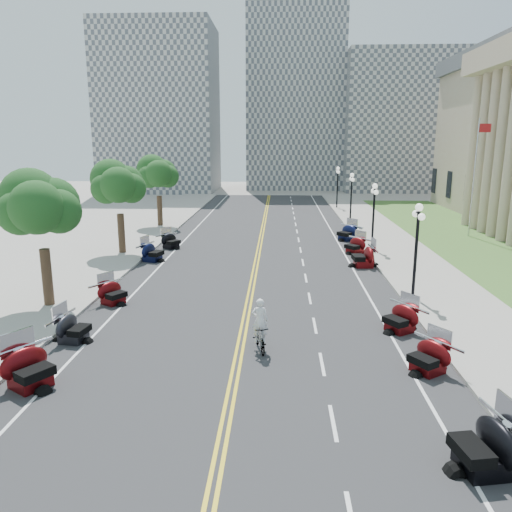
{
  "coord_description": "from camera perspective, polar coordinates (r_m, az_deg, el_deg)",
  "views": [
    {
      "loc": [
        1.52,
        -21.43,
        8.21
      ],
      "look_at": [
        0.28,
        5.24,
        2.0
      ],
      "focal_mm": 35.0,
      "sensor_mm": 36.0,
      "label": 1
    }
  ],
  "objects": [
    {
      "name": "edge_line_south",
      "position": [
        33.44,
        -11.13,
        -1.35
      ],
      "size": [
        0.12,
        90.0,
        0.0
      ],
      "primitive_type": "cube",
      "color": "white",
      "rests_on": "road"
    },
    {
      "name": "lane_dash_14",
      "position": [
        54.08,
        4.42,
        4.34
      ],
      "size": [
        0.12,
        2.0,
        0.0
      ],
      "primitive_type": "cube",
      "color": "white",
      "rests_on": "road"
    },
    {
      "name": "flagpole",
      "position": [
        46.56,
        23.63,
        8.06
      ],
      "size": [
        1.1,
        0.2,
        10.0
      ],
      "primitive_type": null,
      "color": "silver",
      "rests_on": "ground"
    },
    {
      "name": "centerline_yellow_b",
      "position": [
        32.51,
        0.11,
        -1.51
      ],
      "size": [
        0.12,
        90.0,
        0.0
      ],
      "primitive_type": "cube",
      "color": "yellow",
      "rests_on": "road"
    },
    {
      "name": "lane_dash_17",
      "position": [
        65.96,
        4.12,
        5.92
      ],
      "size": [
        0.12,
        2.0,
        0.0
      ],
      "primitive_type": "cube",
      "color": "white",
      "rests_on": "road"
    },
    {
      "name": "lane_dash_13",
      "position": [
        50.14,
        4.55,
        3.64
      ],
      "size": [
        0.12,
        2.0,
        0.0
      ],
      "primitive_type": "cube",
      "color": "white",
      "rests_on": "road"
    },
    {
      "name": "motorcycle_n_3",
      "position": [
        14.57,
        24.67,
        -18.9
      ],
      "size": [
        2.58,
        2.58,
        1.55
      ],
      "primitive_type": null,
      "rotation": [
        0.0,
        0.0,
        -1.39
      ],
      "color": "black",
      "rests_on": "road"
    },
    {
      "name": "lane_dash_16",
      "position": [
        62.0,
        4.21,
        5.46
      ],
      "size": [
        0.12,
        2.0,
        0.0
      ],
      "primitive_type": "cube",
      "color": "white",
      "rests_on": "road"
    },
    {
      "name": "road",
      "position": [
        32.52,
        -0.11,
        -1.52
      ],
      "size": [
        16.0,
        90.0,
        0.01
      ],
      "primitive_type": "cube",
      "color": "#333335",
      "rests_on": "ground"
    },
    {
      "name": "lane_dash_15",
      "position": [
        58.04,
        4.31,
        4.94
      ],
      "size": [
        0.12,
        2.0,
        0.0
      ],
      "primitive_type": "cube",
      "color": "white",
      "rests_on": "road"
    },
    {
      "name": "street_lamp_5",
      "position": [
        62.09,
        9.28,
        7.74
      ],
      "size": [
        0.5,
        1.2,
        4.9
      ],
      "primitive_type": null,
      "color": "black",
      "rests_on": "sidewalk_north"
    },
    {
      "name": "motorcycle_s_9",
      "position": [
        39.23,
        -9.69,
        1.79
      ],
      "size": [
        2.6,
        2.6,
        1.3
      ],
      "primitive_type": null,
      "rotation": [
        0.0,
        0.0,
        0.92
      ],
      "color": "black",
      "rests_on": "road"
    },
    {
      "name": "bicycle",
      "position": [
        20.12,
        0.44,
        -9.29
      ],
      "size": [
        0.92,
        1.9,
        1.1
      ],
      "primitive_type": "imported",
      "rotation": [
        0.0,
        0.0,
        0.23
      ],
      "color": "#A51414",
      "rests_on": "road"
    },
    {
      "name": "motorcycle_s_4",
      "position": [
        18.89,
        -24.51,
        -11.38
      ],
      "size": [
        3.02,
        3.02,
        1.53
      ],
      "primitive_type": null,
      "rotation": [
        0.0,
        0.0,
        0.99
      ],
      "color": "#590A0C",
      "rests_on": "road"
    },
    {
      "name": "lane_dash_7",
      "position": [
        26.77,
        6.15,
        -4.82
      ],
      "size": [
        0.12,
        2.0,
        0.0
      ],
      "primitive_type": "cube",
      "color": "white",
      "rests_on": "road"
    },
    {
      "name": "distant_block_c",
      "position": [
        88.87,
        16.51,
        14.38
      ],
      "size": [
        20.0,
        14.0,
        22.0
      ],
      "primitive_type": "cube",
      "color": "gray",
      "rests_on": "ground"
    },
    {
      "name": "motorcycle_n_9",
      "position": [
        37.65,
        11.25,
        1.29
      ],
      "size": [
        2.71,
        2.71,
        1.35
      ],
      "primitive_type": null,
      "rotation": [
        0.0,
        0.0,
        -0.9
      ],
      "color": "#590A0C",
      "rests_on": "road"
    },
    {
      "name": "lane_dash_11",
      "position": [
        42.27,
        4.89,
        1.86
      ],
      "size": [
        0.12,
        2.0,
        0.0
      ],
      "primitive_type": "cube",
      "color": "white",
      "rests_on": "road"
    },
    {
      "name": "ground",
      "position": [
        23.0,
        -1.32,
        -7.83
      ],
      "size": [
        160.0,
        160.0,
        0.0
      ],
      "primitive_type": "plane",
      "color": "gray"
    },
    {
      "name": "lane_dash_12",
      "position": [
        46.2,
        4.71,
        2.83
      ],
      "size": [
        0.12,
        2.0,
        0.0
      ],
      "primitive_type": "cube",
      "color": "white",
      "rests_on": "road"
    },
    {
      "name": "cyclist_rider",
      "position": [
        19.61,
        0.45,
        -5.34
      ],
      "size": [
        0.66,
        0.44,
        1.82
      ],
      "primitive_type": "imported",
      "rotation": [
        0.0,
        0.0,
        3.14
      ],
      "color": "white",
      "rests_on": "bicycle"
    },
    {
      "name": "tree_3",
      "position": [
        37.42,
        -15.41,
        7.32
      ],
      "size": [
        4.8,
        4.8,
        9.2
      ],
      "primitive_type": null,
      "color": "#235619",
      "rests_on": "sidewalk_south"
    },
    {
      "name": "street_lamp_4",
      "position": [
        50.25,
        10.81,
        6.45
      ],
      "size": [
        0.5,
        1.2,
        4.9
      ],
      "primitive_type": null,
      "color": "black",
      "rests_on": "sidewalk_north"
    },
    {
      "name": "lane_dash_5",
      "position": [
        19.34,
        7.56,
        -12.12
      ],
      "size": [
        0.12,
        2.0,
        0.0
      ],
      "primitive_type": "cube",
      "color": "white",
      "rests_on": "road"
    },
    {
      "name": "tree_4",
      "position": [
        48.93,
        -11.1,
        8.8
      ],
      "size": [
        4.8,
        4.8,
        9.2
      ],
      "primitive_type": null,
      "color": "#235619",
      "rests_on": "sidewalk_south"
    },
    {
      "name": "distant_block_b",
      "position": [
        89.72,
        4.44,
        17.4
      ],
      "size": [
        16.0,
        12.0,
        30.0
      ],
      "primitive_type": "cube",
      "color": "gray",
      "rests_on": "ground"
    },
    {
      "name": "lawn",
      "position": [
        43.32,
        24.25,
        1.07
      ],
      "size": [
        9.0,
        60.0,
        0.1
      ],
      "primitive_type": "cube",
      "color": "#356023",
      "rests_on": "ground"
    },
    {
      "name": "distant_block_a",
      "position": [
        85.82,
        -10.92,
        16.07
      ],
      "size": [
        18.0,
        14.0,
        26.0
      ],
      "primitive_type": "cube",
      "color": "gray",
      "rests_on": "ground"
    },
    {
      "name": "motorcycle_s_5",
      "position": [
        22.27,
        -20.21,
        -7.59
      ],
      "size": [
        2.13,
        2.13,
        1.31
      ],
      "primitive_type": null,
      "rotation": [
        0.0,
        0.0,
        1.42
      ],
      "color": "black",
      "rests_on": "road"
    },
    {
      "name": "motorcycle_s_6",
      "position": [
        26.63,
        -16.06,
        -3.95
      ],
      "size": [
        2.54,
        2.54,
        1.28
      ],
      "primitive_type": null,
      "rotation": [
        0.0,
        0.0,
        0.97
      ],
      "color": "#590A0C",
      "rests_on": "road"
    },
    {
      "name": "motorcycle_n_5",
      "position": [
        22.86,
        16.16,
        -6.71
      ],
      "size": [
        2.65,
        2.65,
        1.34
      ],
      "primitive_type": null,
      "rotation": [
        0.0,
        0.0,
        -0.98
      ],
      "color": "#590A0C",
      "rests_on": "road"
    },
    {
      "name": "motorcycle_n_4",
      "position": [
        19.34,
        19.11,
        -10.67
      ],
      "size": [
        2.6,
        2.6,
        1.31
      ],
      "primitive_type": null,
      "rotation": [
        0.0,
        0.0,
        -0.96
      ],
      "color": "#590A0C",
      "rests_on": "road"
    },
    {
      "name": "street_lamp_2",
      "position": [
        26.99,
        17.8,
        0.46
      ],
      "size": [
        0.5,
        1.2,
        4.9
      ],
      "primitive_type": null,
      "color": "black",
      "rests_on": "sidewalk_north"
    },
    {
      "name": "street_lamp_3",
      "position": [
        38.51,
        13.26,
        4.37
      ],
      "size": [
        0.5,
        1.2,
        4.9
      ],
      "primitive_type": null,
      "color": "black",
      "rests_on": "sidewalk_north"
    },
    {
      "name": "centerline_yellow_a",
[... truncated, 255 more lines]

